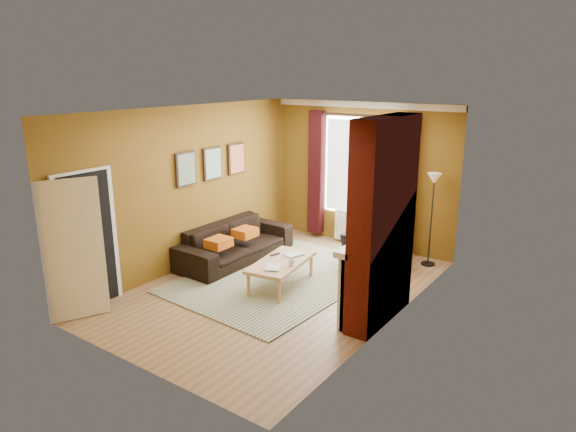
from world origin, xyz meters
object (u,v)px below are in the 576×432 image
Objects in this scene: wicker_stool at (387,243)px; floor_lamp at (433,193)px; coffee_table at (281,263)px; armchair at (373,249)px; sofa at (235,242)px.

wicker_stool is 1.33m from floor_lamp.
floor_lamp reaches higher than coffee_table.
wicker_stool is (0.00, 0.59, -0.06)m from armchair.
coffee_table is (1.39, -0.49, 0.05)m from sofa.
armchair is 1.91× the size of wicker_stool.
sofa is 2.82m from wicker_stool.
armchair is at bearing -90.36° from wicker_stool.
wicker_stool reaches higher than coffee_table.
sofa is at bearing 151.70° from coffee_table.
armchair is at bearing -59.87° from sofa.
armchair reaches higher than coffee_table.
coffee_table is at bearing 57.69° from armchair.
sofa is at bearing -148.78° from floor_lamp.
wicker_stool is at bearing -49.35° from sofa.
sofa reaches higher than armchair.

